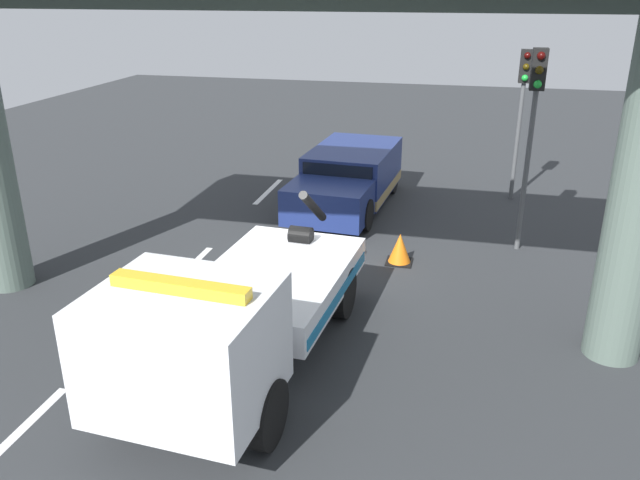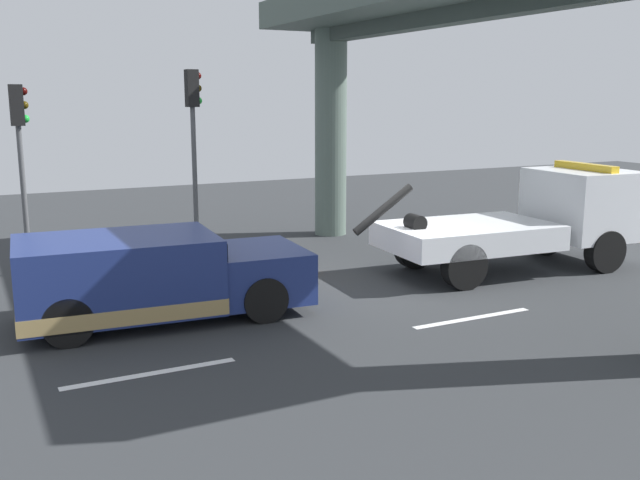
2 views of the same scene
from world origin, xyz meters
name	(u,v)px [view 2 (image 2 of 2)]	position (x,y,z in m)	size (l,w,h in m)	color
ground_plane	(395,288)	(0.00, 0.00, -0.05)	(60.00, 40.00, 0.10)	#2D3033
lane_stripe_west	(151,374)	(-6.00, -2.64, 0.00)	(2.60, 0.16, 0.01)	silver
lane_stripe_mid	(473,318)	(0.00, -2.64, 0.00)	(2.60, 0.16, 0.01)	silver
tow_truck_white	(536,218)	(3.92, -0.05, 1.20)	(7.32, 2.81, 2.46)	white
towed_van_green	(151,278)	(-5.31, 0.00, 0.78)	(5.34, 2.53, 1.58)	navy
overpass_structure	(463,23)	(1.56, 0.00, 5.59)	(3.60, 13.98, 6.68)	#596B60
traffic_light_near	(20,138)	(-6.98, 4.64, 3.14)	(0.39, 0.32, 4.31)	#515456
traffic_light_far	(194,123)	(-2.98, 4.64, 3.41)	(0.39, 0.32, 4.70)	#515456
traffic_cone_orange	(295,260)	(-1.50, 1.95, 0.34)	(0.59, 0.59, 0.71)	orange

